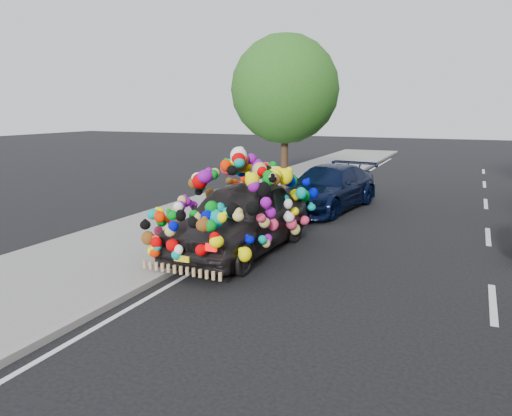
% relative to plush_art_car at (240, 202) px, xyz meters
% --- Properties ---
extents(ground, '(100.00, 100.00, 0.00)m').
position_rel_plush_art_car_xyz_m(ground, '(1.78, -1.19, -1.17)').
color(ground, black).
rests_on(ground, ground).
extents(sidewalk, '(4.00, 60.00, 0.12)m').
position_rel_plush_art_car_xyz_m(sidewalk, '(-2.52, -1.19, -1.11)').
color(sidewalk, gray).
rests_on(sidewalk, ground).
extents(kerb, '(0.15, 60.00, 0.13)m').
position_rel_plush_art_car_xyz_m(kerb, '(-0.57, -1.19, -1.11)').
color(kerb, gray).
rests_on(kerb, ground).
extents(lane_markings, '(6.00, 50.00, 0.01)m').
position_rel_plush_art_car_xyz_m(lane_markings, '(5.38, -1.19, -1.17)').
color(lane_markings, silver).
rests_on(lane_markings, ground).
extents(tree_near_sidewalk, '(4.20, 4.20, 6.13)m').
position_rel_plush_art_car_xyz_m(tree_near_sidewalk, '(-2.02, 8.31, 2.85)').
color(tree_near_sidewalk, '#332114').
rests_on(tree_near_sidewalk, ground).
extents(plush_art_car, '(2.46, 5.06, 2.28)m').
position_rel_plush_art_car_xyz_m(plush_art_car, '(0.00, 0.00, 0.00)').
color(plush_art_car, black).
rests_on(plush_art_car, ground).
extents(navy_sedan, '(2.76, 5.21, 1.44)m').
position_rel_plush_art_car_xyz_m(navy_sedan, '(0.51, 5.69, -0.46)').
color(navy_sedan, black).
rests_on(navy_sedan, ground).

